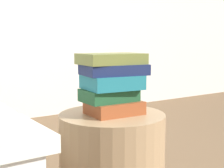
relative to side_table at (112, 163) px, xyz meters
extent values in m
cylinder|color=tan|center=(0.00, 0.00, 0.00)|extent=(0.47, 0.47, 0.45)
cube|color=#994723|center=(0.01, -0.01, 0.25)|extent=(0.23, 0.18, 0.06)
cube|color=#1E512D|center=(-0.01, 0.01, 0.31)|extent=(0.23, 0.16, 0.05)
cube|color=#1E727F|center=(0.00, 0.00, 0.37)|extent=(0.25, 0.22, 0.06)
cube|color=#19234C|center=(0.01, 0.00, 0.42)|extent=(0.29, 0.22, 0.05)
cube|color=olive|center=(0.00, 0.01, 0.46)|extent=(0.28, 0.19, 0.05)
camera|label=1|loc=(-0.79, -1.16, 0.54)|focal=52.50mm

